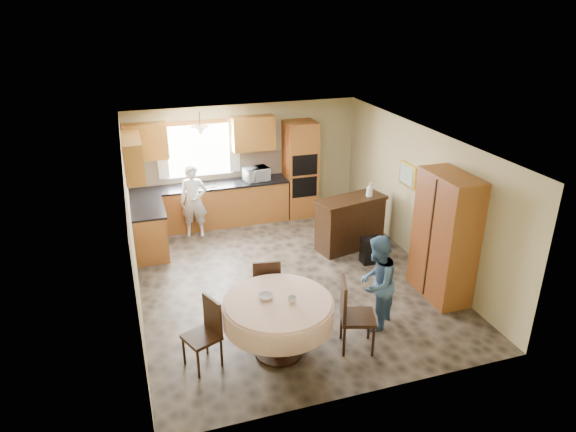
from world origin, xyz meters
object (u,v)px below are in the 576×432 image
at_px(chair_left, 206,330).
at_px(person_sink, 194,201).
at_px(oven_tower, 300,169).
at_px(chair_back, 266,285).
at_px(chair_right, 352,312).
at_px(person_dining, 376,283).
at_px(cupboard, 445,237).
at_px(dining_table, 278,312).
at_px(sideboard, 350,225).

relative_size(chair_left, person_sink, 0.64).
distance_m(oven_tower, person_sink, 2.47).
bearing_deg(chair_left, chair_back, 104.63).
xyz_separation_m(chair_right, person_dining, (0.55, 0.37, 0.14)).
bearing_deg(cupboard, oven_tower, 105.21).
bearing_deg(oven_tower, chair_left, -122.38).
bearing_deg(oven_tower, dining_table, -112.40).
height_order(cupboard, chair_left, cupboard).
distance_m(sideboard, chair_left, 4.15).
distance_m(chair_right, person_dining, 0.68).
relative_size(chair_back, person_dining, 0.69).
relative_size(dining_table, chair_back, 1.48).
distance_m(oven_tower, chair_back, 4.14).
relative_size(oven_tower, sideboard, 1.56).
height_order(chair_back, person_sink, person_sink).
distance_m(chair_left, chair_right, 1.98).
xyz_separation_m(dining_table, chair_left, (-0.96, 0.10, -0.13)).
bearing_deg(sideboard, chair_back, -153.57).
xyz_separation_m(oven_tower, cupboard, (1.07, -3.94, -0.02)).
bearing_deg(chair_back, oven_tower, -106.86).
xyz_separation_m(chair_left, person_sink, (0.45, 4.11, 0.22)).
relative_size(oven_tower, person_sink, 1.41).
bearing_deg(cupboard, person_dining, -161.35).
relative_size(oven_tower, chair_right, 1.99).
bearing_deg(person_sink, person_dining, -52.63).
relative_size(chair_left, chair_back, 0.96).
distance_m(chair_back, person_sink, 3.35).
xyz_separation_m(cupboard, person_dining, (-1.42, -0.48, -0.32)).
xyz_separation_m(sideboard, cupboard, (0.70, -2.03, 0.56)).
distance_m(chair_left, person_sink, 4.14).
bearing_deg(sideboard, person_sink, 138.84).
relative_size(dining_table, person_sink, 0.99).
height_order(oven_tower, chair_back, oven_tower).
distance_m(sideboard, chair_back, 2.82).
distance_m(dining_table, person_sink, 4.23).
bearing_deg(chair_left, oven_tower, 124.26).
bearing_deg(cupboard, person_sink, 134.60).
xyz_separation_m(cupboard, person_sink, (-3.48, 3.53, -0.29)).
relative_size(cupboard, dining_table, 1.40).
height_order(cupboard, dining_table, cupboard).
bearing_deg(dining_table, person_dining, 7.00).
height_order(chair_right, person_sink, person_sink).
bearing_deg(chair_back, sideboard, -131.40).
bearing_deg(chair_right, cupboard, -48.71).
height_order(sideboard, person_sink, person_sink).
distance_m(chair_left, person_dining, 2.52).
distance_m(cupboard, chair_back, 2.93).
distance_m(oven_tower, dining_table, 5.00).
height_order(dining_table, chair_right, chair_right).
bearing_deg(dining_table, oven_tower, 67.60).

